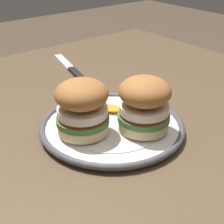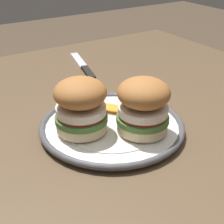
{
  "view_description": "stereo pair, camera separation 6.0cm",
  "coord_description": "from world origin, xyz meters",
  "views": [
    {
      "loc": [
        0.41,
        -0.38,
        1.05
      ],
      "look_at": [
        -0.02,
        -0.03,
        0.75
      ],
      "focal_mm": 53.73,
      "sensor_mm": 36.0,
      "label": 1
    },
    {
      "loc": [
        0.45,
        -0.33,
        1.05
      ],
      "look_at": [
        -0.02,
        -0.03,
        0.75
      ],
      "focal_mm": 53.73,
      "sensor_mm": 36.0,
      "label": 2
    }
  ],
  "objects": [
    {
      "name": "sandwich_half_right",
      "position": [
        -0.03,
        -0.09,
        0.78
      ],
      "size": [
        0.13,
        0.13,
        0.1
      ],
      "color": "beige",
      "rests_on": "dinner_plate"
    },
    {
      "name": "table_knife",
      "position": [
        -0.35,
        0.09,
        0.71
      ],
      "size": [
        0.22,
        0.07,
        0.01
      ],
      "color": "silver",
      "rests_on": "dining_table"
    },
    {
      "name": "dining_table",
      "position": [
        0.0,
        0.0,
        0.62
      ],
      "size": [
        1.15,
        1.08,
        0.71
      ],
      "color": "brown",
      "rests_on": "ground"
    },
    {
      "name": "orange_peel_curled",
      "position": [
        -0.04,
        0.04,
        0.73
      ],
      "size": [
        0.07,
        0.07,
        0.01
      ],
      "color": "orange",
      "rests_on": "dinner_plate"
    },
    {
      "name": "orange_peel_strip_long",
      "position": [
        -0.07,
        -0.0,
        0.73
      ],
      "size": [
        0.07,
        0.06,
        0.01
      ],
      "color": "orange",
      "rests_on": "dinner_plate"
    },
    {
      "name": "sandwich_half_left",
      "position": [
        0.03,
        0.01,
        0.78
      ],
      "size": [
        0.13,
        0.13,
        0.1
      ],
      "color": "beige",
      "rests_on": "dinner_plate"
    },
    {
      "name": "dinner_plate",
      "position": [
        -0.02,
        -0.03,
        0.72
      ],
      "size": [
        0.28,
        0.28,
        0.02
      ],
      "color": "white",
      "rests_on": "dining_table"
    }
  ]
}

